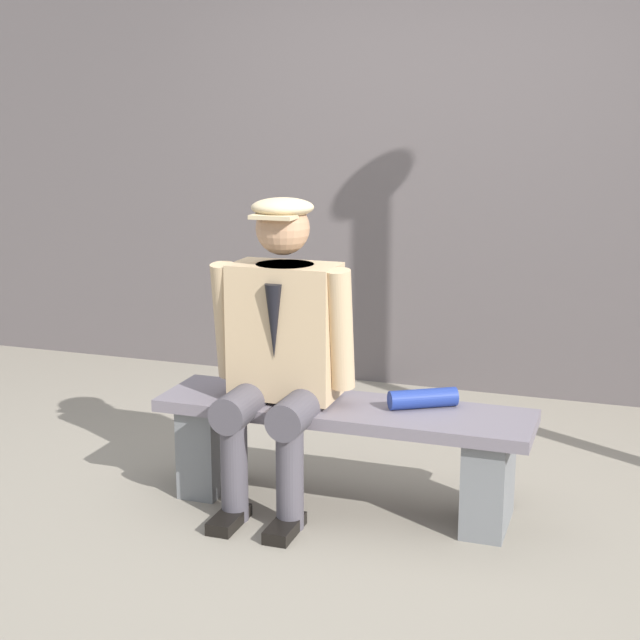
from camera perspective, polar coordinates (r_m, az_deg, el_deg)
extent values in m
plane|color=gray|center=(4.02, 1.39, -11.21)|extent=(30.00, 30.00, 0.00)
cube|color=slate|center=(3.87, 1.42, -5.54)|extent=(1.55, 0.40, 0.05)
cube|color=slate|center=(3.82, 10.23, -9.55)|extent=(0.17, 0.34, 0.39)
cube|color=slate|center=(4.15, -6.67, -7.54)|extent=(0.17, 0.34, 0.39)
cube|color=tan|center=(3.86, -2.13, -0.65)|extent=(0.44, 0.25, 0.56)
cylinder|color=#1E2338|center=(3.81, -2.16, 2.99)|extent=(0.24, 0.24, 0.06)
cone|color=black|center=(3.73, -2.84, -0.11)|extent=(0.07, 0.07, 0.31)
sphere|color=tan|center=(3.76, -2.29, 5.64)|extent=(0.22, 0.22, 0.22)
ellipsoid|color=#CDB689|center=(3.75, -2.30, 6.88)|extent=(0.25, 0.25, 0.08)
cube|color=#CDB689|center=(3.66, -2.86, 6.30)|extent=(0.18, 0.10, 0.02)
cylinder|color=#4B464E|center=(3.77, -1.14, -5.37)|extent=(0.15, 0.43, 0.15)
cylinder|color=#4B464E|center=(3.73, -1.85, -9.34)|extent=(0.11, 0.11, 0.46)
cube|color=black|center=(3.76, -2.16, -12.55)|extent=(0.10, 0.24, 0.05)
cylinder|color=tan|center=(3.73, 1.20, -0.60)|extent=(0.11, 0.16, 0.50)
cylinder|color=#4B464E|center=(3.86, -4.49, -4.99)|extent=(0.15, 0.43, 0.15)
cylinder|color=#4B464E|center=(3.82, -5.25, -8.87)|extent=(0.11, 0.11, 0.46)
cube|color=black|center=(3.85, -5.56, -12.00)|extent=(0.10, 0.24, 0.05)
cylinder|color=tan|center=(3.91, -5.73, -0.04)|extent=(0.11, 0.18, 0.50)
cylinder|color=navy|center=(3.83, 6.30, -4.78)|extent=(0.28, 0.21, 0.08)
cube|color=#5C5454|center=(5.53, 7.49, 7.83)|extent=(12.00, 0.24, 2.32)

